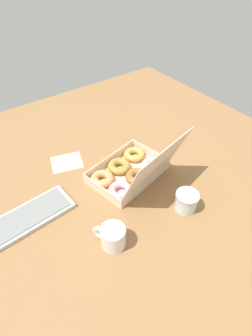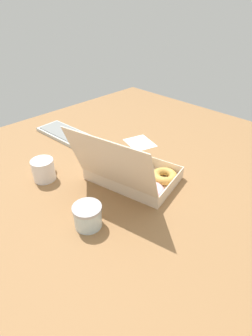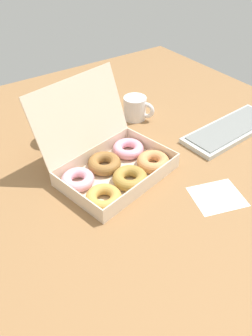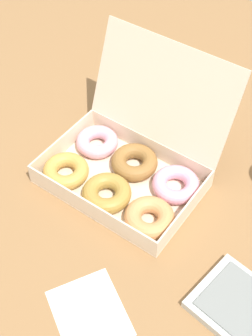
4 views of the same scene
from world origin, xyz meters
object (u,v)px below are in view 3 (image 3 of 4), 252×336
donut_box (114,165)px  keyboard (231,129)px  glass_jar (54,131)px  coffee_mug (136,108)px

donut_box → keyboard: 50.22cm
donut_box → glass_jar: donut_box is taller
keyboard → glass_jar: (-57.58, 32.79, 3.01)cm
keyboard → glass_jar: 66.33cm
keyboard → coffee_mug: coffee_mug is taller
donut_box → keyboard: size_ratio=0.97×
donut_box → coffee_mug: bearing=43.1°
donut_box → glass_jar: bearing=105.0°
keyboard → donut_box: bearing=174.9°
donut_box → coffee_mug: donut_box is taller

